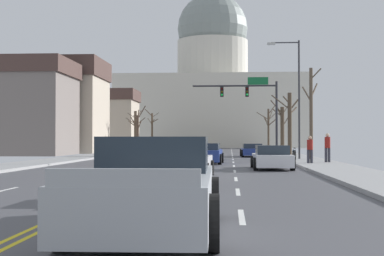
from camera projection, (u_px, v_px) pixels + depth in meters
ground at (178, 163)px, 35.32m from camera, size 20.00×180.00×0.20m
signal_gantry at (253, 99)px, 51.88m from camera, size 7.91×0.41×7.16m
street_lamp_right at (295, 89)px, 39.78m from camera, size 2.32×0.24×8.45m
capitol_building at (213, 93)px, 105.73m from camera, size 33.94×21.96×31.50m
sedan_near_00 at (252, 151)px, 48.66m from camera, size 2.06×4.67×1.14m
sedan_near_01 at (208, 152)px, 41.61m from camera, size 2.14×4.58×1.23m
sedan_near_02 at (206, 154)px, 34.98m from camera, size 2.13×4.46×1.27m
sedan_near_03 at (272, 158)px, 28.58m from camera, size 2.05×4.55×1.22m
sedan_near_04 at (187, 162)px, 22.41m from camera, size 2.06×4.43×1.27m
sedan_near_05 at (171, 174)px, 14.93m from camera, size 2.00×4.29×1.31m
pickup_truck_near_06 at (152, 188)px, 9.42m from camera, size 2.37×5.63×1.58m
sedan_oncoming_00 at (184, 148)px, 60.94m from camera, size 1.99×4.57×1.22m
sedan_oncoming_01 at (189, 147)px, 71.63m from camera, size 2.12×4.62×1.20m
flank_building_00 at (5, 107)px, 53.63m from camera, size 12.90×8.19×9.11m
flank_building_01 at (57, 106)px, 62.38m from camera, size 10.45×8.64×10.36m
flank_building_02 at (93, 120)px, 79.27m from camera, size 12.64×7.13×8.46m
bare_tree_00 at (282, 128)px, 55.40m from camera, size 2.00×2.09×5.23m
bare_tree_01 at (138, 130)px, 67.10m from camera, size 2.39×2.39×5.44m
bare_tree_02 at (290, 123)px, 43.85m from camera, size 2.29×1.33×5.03m
bare_tree_03 at (152, 129)px, 84.65m from camera, size 2.24×3.17×6.00m
bare_tree_04 at (269, 127)px, 69.20m from camera, size 2.57×2.14×5.87m
bare_tree_05 at (135, 129)px, 72.60m from camera, size 2.50×2.78×5.21m
bare_tree_06 at (311, 111)px, 39.21m from camera, size 1.35×1.68×6.40m
pedestrian_00 at (310, 148)px, 32.44m from camera, size 0.35×0.34×1.58m
pedestrian_01 at (328, 146)px, 33.76m from camera, size 0.35×0.34×1.75m
bicycle_parked at (294, 155)px, 37.79m from camera, size 0.12×1.77×0.85m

